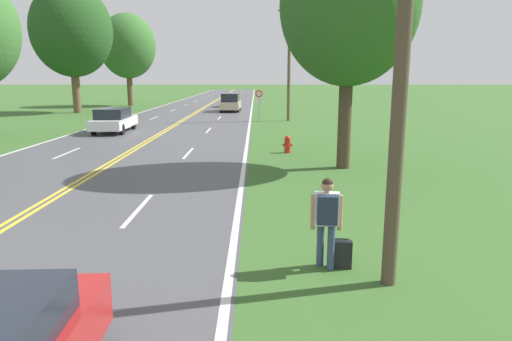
% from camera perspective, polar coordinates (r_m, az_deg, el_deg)
% --- Properties ---
extents(hitchhiker_person, '(0.57, 0.43, 1.67)m').
position_cam_1_polar(hitchhiker_person, '(8.22, 9.07, -5.44)').
color(hitchhiker_person, '#38476B').
rests_on(hitchhiker_person, ground).
extents(suitcase, '(0.44, 0.19, 0.57)m').
position_cam_1_polar(suitcase, '(8.54, 10.66, -10.27)').
color(suitcase, black).
rests_on(suitcase, ground).
extents(fire_hydrant, '(0.45, 0.29, 0.79)m').
position_cam_1_polar(fire_hydrant, '(20.89, 4.19, 3.32)').
color(fire_hydrant, red).
rests_on(fire_hydrant, ground).
extents(traffic_sign, '(0.60, 0.10, 2.46)m').
position_cam_1_polar(traffic_sign, '(35.28, 0.62, 9.10)').
color(traffic_sign, gray).
rests_on(traffic_sign, ground).
extents(utility_pole_foreground, '(1.80, 0.24, 8.49)m').
position_cam_1_polar(utility_pole_foreground, '(7.56, 18.39, 18.54)').
color(utility_pole_foreground, brown).
rests_on(utility_pole_foreground, ground).
extents(utility_pole_midground, '(1.80, 0.24, 8.91)m').
position_cam_1_polar(utility_pole_midground, '(36.19, 4.40, 13.50)').
color(utility_pole_midground, brown).
rests_on(utility_pole_midground, ground).
extents(tree_left_verge, '(7.44, 7.44, 11.93)m').
position_cam_1_polar(tree_left_verge, '(47.74, -21.81, 15.90)').
color(tree_left_verge, brown).
rests_on(tree_left_verge, ground).
extents(tree_mid_treeline, '(6.47, 6.47, 10.66)m').
position_cam_1_polar(tree_mid_treeline, '(57.09, -15.50, 14.75)').
color(tree_mid_treeline, brown).
rests_on(tree_mid_treeline, ground).
extents(tree_right_cluster, '(4.98, 4.98, 8.79)m').
position_cam_1_polar(tree_right_cluster, '(17.61, 11.82, 19.52)').
color(tree_right_cluster, '#473828').
rests_on(tree_right_cluster, ground).
extents(car_white_sedan_mid_near, '(2.04, 4.93, 1.50)m').
position_cam_1_polar(car_white_sedan_mid_near, '(30.04, -17.10, 6.09)').
color(car_white_sedan_mid_near, black).
rests_on(car_white_sedan_mid_near, ground).
extents(car_champagne_van_mid_far, '(1.96, 4.58, 1.80)m').
position_cam_1_polar(car_champagne_van_mid_far, '(46.01, -2.95, 8.53)').
color(car_champagne_van_mid_far, black).
rests_on(car_champagne_van_mid_far, ground).
extents(car_dark_grey_hatchback_receding, '(1.76, 3.59, 1.44)m').
position_cam_1_polar(car_dark_grey_hatchback_receding, '(53.09, -2.94, 8.78)').
color(car_dark_grey_hatchback_receding, black).
rests_on(car_dark_grey_hatchback_receding, ground).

